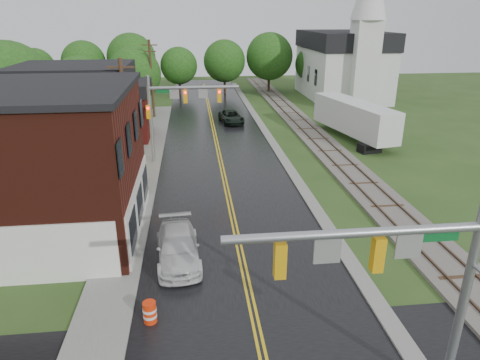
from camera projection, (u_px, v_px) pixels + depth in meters
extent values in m
cube|color=black|center=(218.00, 150.00, 39.41)|extent=(10.00, 90.00, 0.02)
cube|color=gray|center=(267.00, 134.00, 44.60)|extent=(0.80, 70.00, 0.12)
cube|color=gray|center=(145.00, 171.00, 34.13)|extent=(2.40, 50.00, 0.12)
cube|color=#46180F|center=(0.00, 168.00, 22.77)|extent=(14.00, 10.00, 8.00)
cube|color=silver|center=(139.00, 205.00, 24.40)|extent=(0.10, 9.50, 3.00)
cube|color=tan|center=(80.00, 130.00, 33.40)|extent=(8.00, 7.00, 6.40)
cube|color=#3F0F0C|center=(113.00, 117.00, 42.20)|extent=(7.00, 6.00, 4.40)
cube|color=silver|center=(341.00, 73.00, 63.38)|extent=(10.00, 16.00, 7.00)
cube|color=black|center=(344.00, 40.00, 61.68)|extent=(10.40, 16.40, 2.40)
cube|color=silver|center=(363.00, 65.00, 55.24)|extent=(3.20, 3.20, 11.00)
cube|color=#59544C|center=(310.00, 132.00, 45.04)|extent=(3.20, 80.00, 0.20)
cube|color=#4C3828|center=(303.00, 131.00, 44.92)|extent=(0.10, 80.00, 0.12)
cube|color=#4C3828|center=(316.00, 130.00, 45.07)|extent=(0.10, 80.00, 0.12)
cylinder|color=gray|center=(463.00, 304.00, 12.75)|extent=(0.28, 0.28, 7.20)
cylinder|color=gray|center=(355.00, 233.00, 11.43)|extent=(7.20, 0.26, 0.26)
cube|color=orange|center=(378.00, 254.00, 11.76)|extent=(0.32, 0.30, 1.05)
cube|color=orange|center=(280.00, 260.00, 11.48)|extent=(0.32, 0.30, 1.05)
cube|color=gray|center=(409.00, 246.00, 11.78)|extent=(0.75, 0.06, 0.75)
cube|color=gray|center=(327.00, 251.00, 11.54)|extent=(0.75, 0.06, 0.75)
cube|color=#0C5926|center=(435.00, 237.00, 11.76)|extent=(1.40, 0.04, 0.30)
cylinder|color=gray|center=(151.00, 121.00, 34.74)|extent=(0.28, 0.28, 7.20)
cylinder|color=gray|center=(194.00, 87.00, 34.18)|extent=(7.20, 0.26, 0.26)
cube|color=orange|center=(185.00, 96.00, 34.36)|extent=(0.32, 0.30, 1.05)
cube|color=orange|center=(219.00, 96.00, 34.64)|extent=(0.32, 0.30, 1.05)
cube|color=gray|center=(174.00, 94.00, 34.19)|extent=(0.75, 0.06, 0.75)
cube|color=gray|center=(203.00, 94.00, 34.43)|extent=(0.75, 0.06, 0.75)
cube|color=#0C5926|center=(165.00, 91.00, 34.03)|extent=(1.40, 0.04, 0.30)
sphere|color=#FF0C0C|center=(185.00, 93.00, 34.07)|extent=(0.20, 0.20, 0.20)
cylinder|color=#382616|center=(126.00, 125.00, 29.66)|extent=(0.28, 0.28, 9.00)
cube|color=#382616|center=(121.00, 67.00, 28.25)|extent=(1.80, 0.12, 0.12)
cube|color=#382616|center=(122.00, 78.00, 28.50)|extent=(1.40, 0.12, 0.12)
cylinder|color=#382616|center=(152.00, 80.00, 50.04)|extent=(0.28, 0.28, 9.00)
cube|color=#382616|center=(149.00, 45.00, 48.63)|extent=(1.80, 0.12, 0.12)
cube|color=#382616|center=(150.00, 51.00, 48.88)|extent=(1.40, 0.12, 0.12)
cylinder|color=black|center=(18.00, 132.00, 38.77)|extent=(0.36, 0.36, 3.42)
sphere|color=#194112|center=(9.00, 85.00, 37.26)|extent=(7.60, 7.60, 7.60)
sphere|color=#194112|center=(16.00, 94.00, 37.19)|extent=(5.32, 5.32, 5.32)
cylinder|color=black|center=(84.00, 115.00, 46.73)|extent=(0.36, 0.36, 2.70)
sphere|color=#194112|center=(80.00, 85.00, 45.53)|extent=(6.00, 6.00, 6.00)
sphere|color=#194112|center=(86.00, 90.00, 45.42)|extent=(4.20, 4.20, 4.20)
cylinder|color=black|center=(137.00, 103.00, 52.77)|extent=(0.36, 0.36, 2.88)
sphere|color=#194112|center=(134.00, 74.00, 51.50)|extent=(6.40, 6.40, 6.40)
sphere|color=#194112|center=(139.00, 79.00, 51.39)|extent=(4.48, 4.48, 4.48)
imported|color=black|center=(231.00, 117.00, 48.94)|extent=(2.87, 5.13, 1.36)
imported|color=silver|center=(178.00, 247.00, 21.48)|extent=(2.47, 5.29, 1.50)
cube|color=black|center=(369.00, 148.00, 38.59)|extent=(2.11, 1.56, 0.80)
cylinder|color=gray|center=(342.00, 128.00, 45.39)|extent=(0.16, 0.16, 0.80)
cube|color=silver|center=(354.00, 117.00, 41.99)|extent=(4.88, 12.00, 2.93)
cylinder|color=red|center=(150.00, 312.00, 17.18)|extent=(0.70, 0.70, 0.95)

